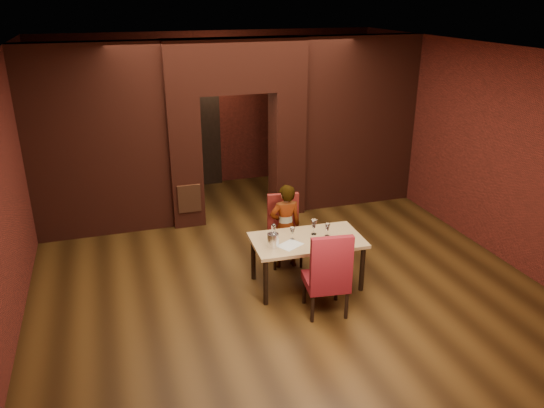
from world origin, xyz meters
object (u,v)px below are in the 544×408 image
(wine_glass_b, at_px, (314,227))
(wine_bucket, at_px, (273,240))
(person_seated, at_px, (285,226))
(wine_glass_a, at_px, (292,233))
(water_bottle, at_px, (274,233))
(chair_near, at_px, (326,271))
(potted_plant, at_px, (331,239))
(chair_far, at_px, (286,231))
(dining_table, at_px, (307,262))
(wine_glass_c, at_px, (327,230))

(wine_glass_b, height_order, wine_bucket, wine_glass_b)
(person_seated, xyz_separation_m, wine_glass_a, (-0.10, -0.58, 0.15))
(person_seated, relative_size, water_bottle, 4.93)
(chair_near, distance_m, potted_plant, 1.81)
(potted_plant, bearing_deg, chair_near, -116.30)
(chair_far, bearing_deg, wine_glass_a, -94.62)
(chair_far, distance_m, wine_bucket, 0.98)
(dining_table, bearing_deg, chair_far, 97.80)
(chair_near, xyz_separation_m, wine_glass_b, (0.16, 0.82, 0.25))
(chair_near, bearing_deg, chair_far, -80.41)
(wine_glass_b, height_order, wine_glass_c, wine_glass_b)
(wine_glass_b, bearing_deg, water_bottle, -175.17)
(wine_bucket, xyz_separation_m, water_bottle, (0.06, 0.15, 0.04))
(person_seated, relative_size, wine_glass_a, 7.30)
(chair_far, relative_size, wine_bucket, 5.54)
(dining_table, xyz_separation_m, chair_near, (-0.02, -0.71, 0.22))
(dining_table, xyz_separation_m, person_seated, (-0.10, 0.63, 0.30))
(dining_table, bearing_deg, wine_glass_b, 40.83)
(wine_glass_c, bearing_deg, chair_near, -114.04)
(chair_far, bearing_deg, person_seated, -104.12)
(wine_glass_a, height_order, water_bottle, water_bottle)
(chair_far, distance_m, chair_near, 1.43)
(chair_near, relative_size, wine_glass_c, 6.26)
(wine_glass_a, bearing_deg, chair_near, -75.91)
(wine_glass_a, bearing_deg, potted_plant, 40.61)
(wine_glass_b, bearing_deg, person_seated, 115.26)
(chair_far, distance_m, wine_glass_c, 0.86)
(person_seated, xyz_separation_m, potted_plant, (0.87, 0.25, -0.45))
(wine_bucket, height_order, water_bottle, water_bottle)
(wine_glass_b, relative_size, potted_plant, 0.53)
(person_seated, distance_m, wine_glass_c, 0.76)
(person_seated, distance_m, wine_glass_b, 0.60)
(wine_glass_a, relative_size, wine_glass_b, 0.81)
(wine_glass_c, height_order, water_bottle, water_bottle)
(water_bottle, bearing_deg, wine_glass_b, 4.83)
(wine_glass_b, distance_m, potted_plant, 1.17)
(chair_near, bearing_deg, wine_glass_c, -106.48)
(chair_far, xyz_separation_m, wine_glass_a, (-0.14, -0.68, 0.28))
(person_seated, bearing_deg, wine_glass_a, 81.03)
(chair_far, bearing_deg, chair_near, -81.02)
(water_bottle, bearing_deg, wine_glass_a, -2.93)
(dining_table, relative_size, water_bottle, 5.77)
(chair_near, relative_size, potted_plant, 2.82)
(dining_table, height_order, water_bottle, water_bottle)
(chair_far, xyz_separation_m, potted_plant, (0.84, 0.16, -0.32))
(water_bottle, height_order, potted_plant, water_bottle)
(wine_glass_a, distance_m, wine_bucket, 0.36)
(chair_far, distance_m, wine_glass_b, 0.71)
(dining_table, bearing_deg, chair_near, -88.83)
(chair_near, bearing_deg, dining_table, -83.77)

